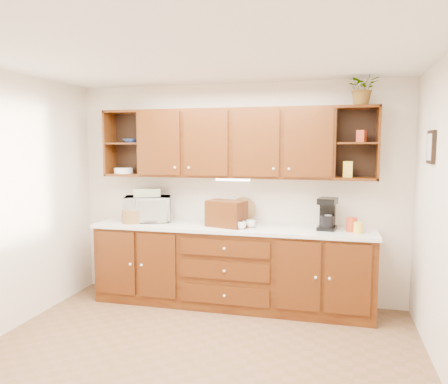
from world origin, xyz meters
The scene contains 24 objects.
floor centered at (0.00, 0.00, 0.00)m, with size 4.00×4.00×0.00m, color brown.
ceiling centered at (0.00, 0.00, 2.60)m, with size 4.00×4.00×0.00m, color white.
back_wall centered at (0.00, 1.75, 1.30)m, with size 4.00×4.00×0.00m, color silver.
base_cabinets centered at (0.00, 1.45, 0.45)m, with size 3.20×0.60×0.90m, color #381306.
countertop centered at (0.00, 1.44, 0.92)m, with size 3.24×0.64×0.04m, color white.
upper_cabinets centered at (0.01, 1.59, 1.89)m, with size 3.20×0.33×0.80m.
undercabinet_light centered at (0.00, 1.53, 1.47)m, with size 0.40×0.05×0.03m, color white.
framed_picture centered at (1.98, 0.90, 1.85)m, with size 0.03×0.24×0.30m, color black.
wicker_basket centered at (-1.20, 1.36, 1.02)m, with size 0.24×0.24×0.16m, color olive.
microwave centered at (-1.07, 1.52, 1.09)m, with size 0.55×0.38×0.31m, color beige.
towel_stack centered at (-1.07, 1.52, 1.29)m, with size 0.32×0.23×0.09m, color #F0D771.
wine_bottle centered at (-0.83, 1.45, 1.08)m, with size 0.07×0.07×0.28m, color black.
woven_tray centered at (0.10, 1.65, 0.95)m, with size 0.32×0.32×0.02m, color olive.
bread_box centered at (-0.05, 1.41, 1.09)m, with size 0.43×0.27×0.30m, color #381306.
mug_tree centered at (0.16, 1.38, 0.99)m, with size 0.28×0.27×0.30m.
canister_red centered at (1.34, 1.46, 1.02)m, with size 0.12×0.12×0.15m, color #AE3419.
canister_white centered at (1.09, 1.49, 1.02)m, with size 0.08×0.08×0.16m, color white.
canister_yellow centered at (1.40, 1.38, 1.00)m, with size 0.10×0.10×0.12m, color yellow.
coffee_maker centered at (1.08, 1.52, 1.11)m, with size 0.23×0.27×0.35m.
bowl_stack centered at (-1.29, 1.57, 1.92)m, with size 0.19×0.19×0.05m, color #2A499B.
plate_stack centered at (-1.41, 1.58, 1.56)m, with size 0.24×0.24×0.07m, color white.
pantry_box_yellow centered at (1.28, 1.55, 1.61)m, with size 0.10×0.08×0.17m, color yellow.
pantry_box_red centered at (1.41, 1.56, 1.97)m, with size 0.09×0.08×0.13m, color #AE3419.
potted_plant centered at (1.41, 1.53, 2.47)m, with size 0.32×0.28×0.36m, color #999999.
Camera 1 is at (1.13, -3.39, 1.86)m, focal length 35.00 mm.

